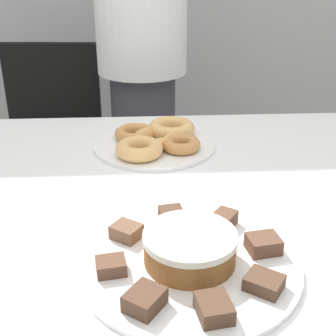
# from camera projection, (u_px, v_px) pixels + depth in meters

# --- Properties ---
(table) EXTENTS (1.54, 1.01, 0.76)m
(table) POSITION_uv_depth(u_px,v_px,m) (162.00, 223.00, 1.08)
(table) COLOR white
(table) RESTS_ON ground_plane
(person_standing) EXTENTS (0.34, 0.34, 1.65)m
(person_standing) POSITION_uv_depth(u_px,v_px,m) (142.00, 58.00, 1.77)
(person_standing) COLOR #383842
(person_standing) RESTS_ON ground_plane
(office_chair_left) EXTENTS (0.47, 0.47, 0.90)m
(office_chair_left) POSITION_uv_depth(u_px,v_px,m) (51.00, 163.00, 1.96)
(office_chair_left) COLOR black
(office_chair_left) RESTS_ON ground_plane
(plate_cake) EXTENTS (0.38, 0.38, 0.01)m
(plate_cake) POSITION_uv_depth(u_px,v_px,m) (189.00, 263.00, 0.79)
(plate_cake) COLOR white
(plate_cake) RESTS_ON table
(plate_donuts) EXTENTS (0.33, 0.33, 0.01)m
(plate_donuts) POSITION_uv_depth(u_px,v_px,m) (155.00, 145.00, 1.27)
(plate_donuts) COLOR white
(plate_donuts) RESTS_ON table
(frosted_cake) EXTENTS (0.16, 0.16, 0.05)m
(frosted_cake) POSITION_uv_depth(u_px,v_px,m) (190.00, 247.00, 0.78)
(frosted_cake) COLOR brown
(frosted_cake) RESTS_ON plate_cake
(lamington_0) EXTENTS (0.07, 0.07, 0.03)m
(lamington_0) POSITION_uv_depth(u_px,v_px,m) (145.00, 300.00, 0.68)
(lamington_0) COLOR #513828
(lamington_0) RESTS_ON plate_cake
(lamington_1) EXTENTS (0.06, 0.06, 0.03)m
(lamington_1) POSITION_uv_depth(u_px,v_px,m) (214.00, 308.00, 0.67)
(lamington_1) COLOR #513828
(lamington_1) RESTS_ON plate_cake
(lamington_2) EXTENTS (0.07, 0.07, 0.02)m
(lamington_2) POSITION_uv_depth(u_px,v_px,m) (264.00, 283.00, 0.72)
(lamington_2) COLOR #513828
(lamington_2) RESTS_ON plate_cake
(lamington_3) EXTENTS (0.06, 0.06, 0.03)m
(lamington_3) POSITION_uv_depth(u_px,v_px,m) (263.00, 244.00, 0.81)
(lamington_3) COLOR brown
(lamington_3) RESTS_ON plate_cake
(lamington_4) EXTENTS (0.06, 0.06, 0.03)m
(lamington_4) POSITION_uv_depth(u_px,v_px,m) (224.00, 219.00, 0.89)
(lamington_4) COLOR brown
(lamington_4) RESTS_ON plate_cake
(lamington_5) EXTENTS (0.05, 0.06, 0.02)m
(lamington_5) POSITION_uv_depth(u_px,v_px,m) (172.00, 215.00, 0.90)
(lamington_5) COLOR #513828
(lamington_5) RESTS_ON plate_cake
(lamington_6) EXTENTS (0.07, 0.06, 0.03)m
(lamington_6) POSITION_uv_depth(u_px,v_px,m) (126.00, 231.00, 0.85)
(lamington_6) COLOR brown
(lamington_6) RESTS_ON plate_cake
(lamington_7) EXTENTS (0.05, 0.05, 0.02)m
(lamington_7) POSITION_uv_depth(u_px,v_px,m) (111.00, 266.00, 0.76)
(lamington_7) COLOR brown
(lamington_7) RESTS_ON plate_cake
(donut_0) EXTENTS (0.12, 0.12, 0.03)m
(donut_0) POSITION_uv_depth(u_px,v_px,m) (154.00, 138.00, 1.26)
(donut_0) COLOR tan
(donut_0) RESTS_ON plate_donuts
(donut_1) EXTENTS (0.13, 0.13, 0.04)m
(donut_1) POSITION_uv_depth(u_px,v_px,m) (171.00, 128.00, 1.32)
(donut_1) COLOR #E5AD66
(donut_1) RESTS_ON plate_donuts
(donut_2) EXTENTS (0.11, 0.11, 0.03)m
(donut_2) POSITION_uv_depth(u_px,v_px,m) (135.00, 133.00, 1.29)
(donut_2) COLOR #C68447
(donut_2) RESTS_ON plate_donuts
(donut_3) EXTENTS (0.12, 0.12, 0.04)m
(donut_3) POSITION_uv_depth(u_px,v_px,m) (139.00, 149.00, 1.18)
(donut_3) COLOR #E5AD66
(donut_3) RESTS_ON plate_donuts
(donut_4) EXTENTS (0.10, 0.10, 0.03)m
(donut_4) POSITION_uv_depth(u_px,v_px,m) (181.00, 144.00, 1.22)
(donut_4) COLOR #C68447
(donut_4) RESTS_ON plate_donuts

